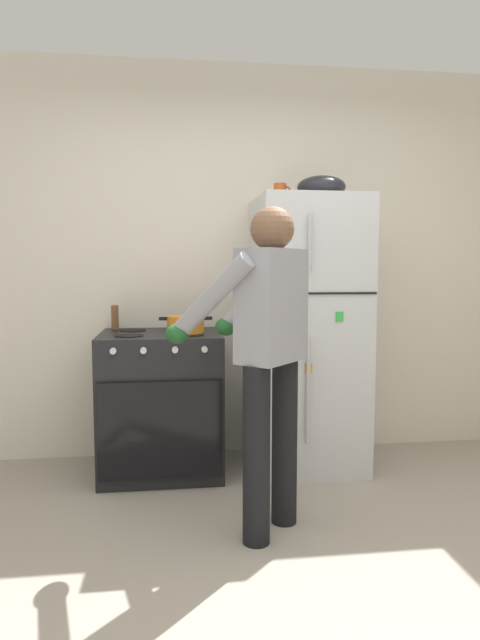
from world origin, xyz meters
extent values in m
plane|color=#9E9384|center=(0.00, 0.00, 0.00)|extent=(8.00, 8.00, 0.00)
cube|color=silver|center=(0.00, 1.95, 1.35)|extent=(6.00, 0.10, 2.70)
cube|color=silver|center=(0.36, 1.57, 0.88)|extent=(0.68, 0.68, 1.76)
cube|color=black|center=(0.36, 1.23, 1.16)|extent=(0.67, 0.01, 0.01)
cylinder|color=#B7B7BC|center=(0.27, 1.20, 0.58)|extent=(0.02, 0.02, 0.64)
cylinder|color=#B7B7BC|center=(0.27, 1.20, 1.46)|extent=(0.02, 0.02, 0.33)
cube|color=orange|center=(0.28, 1.22, 0.71)|extent=(0.04, 0.01, 0.06)
cube|color=green|center=(0.47, 1.22, 1.02)|extent=(0.04, 0.01, 0.06)
cube|color=black|center=(-0.60, 1.57, 0.45)|extent=(0.76, 0.64, 0.90)
cube|color=black|center=(-0.60, 1.25, 0.38)|extent=(0.53, 0.01, 0.32)
cylinder|color=black|center=(-0.78, 1.43, 0.90)|extent=(0.17, 0.17, 0.01)
cylinder|color=black|center=(-0.42, 1.43, 0.90)|extent=(0.17, 0.17, 0.01)
cylinder|color=black|center=(-0.78, 1.71, 0.90)|extent=(0.17, 0.17, 0.01)
cylinder|color=black|center=(-0.42, 1.71, 0.90)|extent=(0.17, 0.17, 0.01)
cylinder|color=silver|center=(-0.86, 1.23, 0.84)|extent=(0.04, 0.03, 0.04)
cylinder|color=silver|center=(-0.69, 1.23, 0.84)|extent=(0.04, 0.03, 0.04)
cylinder|color=silver|center=(-0.51, 1.23, 0.84)|extent=(0.04, 0.03, 0.04)
cylinder|color=silver|center=(-0.34, 1.23, 0.84)|extent=(0.04, 0.03, 0.04)
cube|color=black|center=(-0.60, 1.23, 0.37)|extent=(0.72, 0.03, 0.58)
cylinder|color=black|center=(-0.14, 0.57, 0.43)|extent=(0.13, 0.13, 0.86)
cylinder|color=black|center=(0.04, 0.76, 0.43)|extent=(0.13, 0.13, 0.86)
cube|color=gray|center=(-0.05, 0.67, 1.13)|extent=(0.39, 0.40, 0.54)
sphere|color=brown|center=(-0.05, 0.67, 1.49)|extent=(0.21, 0.21, 0.21)
sphere|color=#323232|center=(-0.05, 0.67, 1.46)|extent=(0.15, 0.15, 0.15)
cylinder|color=gray|center=(-0.34, 0.66, 1.17)|extent=(0.42, 0.39, 0.43)
cylinder|color=gray|center=(-0.07, 0.96, 1.17)|extent=(0.42, 0.39, 0.43)
ellipsoid|color=#1E5123|center=(-0.50, 0.81, 0.98)|extent=(0.12, 0.18, 0.10)
ellipsoid|color=#1E5123|center=(-0.23, 1.10, 0.98)|extent=(0.12, 0.18, 0.10)
cylinder|color=orange|center=(-0.44, 1.52, 0.96)|extent=(0.23, 0.23, 0.11)
cube|color=black|center=(-0.58, 1.52, 1.00)|extent=(0.05, 0.03, 0.02)
cube|color=black|center=(-0.30, 1.52, 1.00)|extent=(0.05, 0.03, 0.02)
cylinder|color=#B24C1E|center=(0.18, 1.62, 1.81)|extent=(0.08, 0.08, 0.10)
torus|color=#B24C1E|center=(0.22, 1.62, 1.81)|extent=(0.06, 0.01, 0.06)
cylinder|color=brown|center=(-0.90, 1.77, 0.98)|extent=(0.05, 0.05, 0.16)
ellipsoid|color=black|center=(0.44, 1.57, 1.83)|extent=(0.31, 0.31, 0.14)
camera|label=1|loc=(-0.53, -1.87, 1.30)|focal=30.36mm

